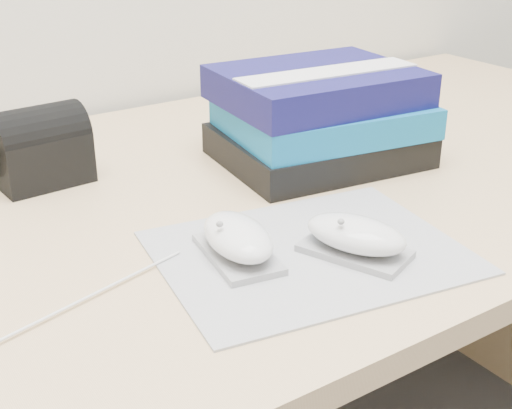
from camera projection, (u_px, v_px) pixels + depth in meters
desk at (242, 300)px, 1.13m from camera, size 1.60×0.80×0.73m
mousepad at (310, 252)px, 0.78m from camera, size 0.36×0.30×0.00m
mouse_rear at (238, 240)px, 0.76m from camera, size 0.08×0.12×0.05m
mouse_front at (356, 237)px, 0.76m from camera, size 0.10×0.13×0.05m
usb_cable at (94, 294)px, 0.69m from camera, size 0.22×0.06×0.00m
book_stack at (319, 116)px, 1.01m from camera, size 0.30×0.25×0.14m
pouch at (40, 147)px, 0.94m from camera, size 0.12×0.09×0.11m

